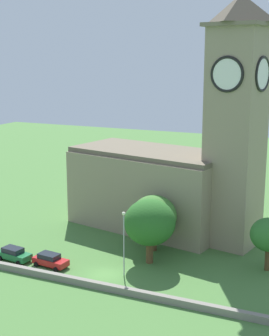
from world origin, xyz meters
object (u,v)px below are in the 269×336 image
Objects in this scene: car_green at (14,254)px; streetlamp_west_mid at (124,234)px; church at (174,170)px; tree_by_tower at (150,222)px; car_red at (50,260)px; tree_riverside_east at (269,235)px; tree_churchyard at (154,216)px.

car_green is 0.61× the size of streetlamp_west_mid.
tree_by_tower is at bearing -83.96° from church.
car_red is 0.60× the size of streetlamp_west_mid.
church reaches higher than streetlamp_west_mid.
tree_riverside_east is (15.48, 8.46, -0.65)m from streetlamp_west_mid.
church reaches higher than tree_churchyard.
church is 17.89m from streetlamp_west_mid.
car_green is at bearing -127.86° from church.
tree_riverside_east is (30.33, 10.22, 3.70)m from car_green.
car_green is 5.35m from car_red.
tree_by_tower is (1.40, 4.67, 0.17)m from streetlamp_west_mid.
tree_riverside_east is at bearing 21.68° from car_red.
tree_churchyard is 4.27m from tree_by_tower.
tree_churchyard is (15.16, 10.54, 4.01)m from car_green.
streetlamp_west_mid is at bearing 6.78° from car_green.
streetlamp_west_mid is 0.95× the size of tree_by_tower.
tree_churchyard is 15.18m from tree_riverside_east.
church is 13.40m from tree_by_tower.
church is 4.02× the size of tree_by_tower.
tree_by_tower is (1.09, -4.10, 0.51)m from tree_churchyard.
streetlamp_west_mid is 4.88m from tree_by_tower.
streetlamp_west_mid is at bearing -91.99° from tree_churchyard.
car_green is 32.22m from tree_riverside_east.
church reaches higher than car_red.
tree_by_tower reaches higher than car_red.
car_red is at bearing -133.77° from tree_churchyard.
tree_by_tower is (10.91, 6.15, 4.53)m from car_red.
tree_churchyard is 0.92× the size of tree_by_tower.
tree_churchyard is 1.15× the size of tree_riverside_east.
church is at bearing 96.04° from tree_by_tower.
church is at bearing 89.83° from streetlamp_west_mid.
tree_riverside_east is at bearing -30.10° from church.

